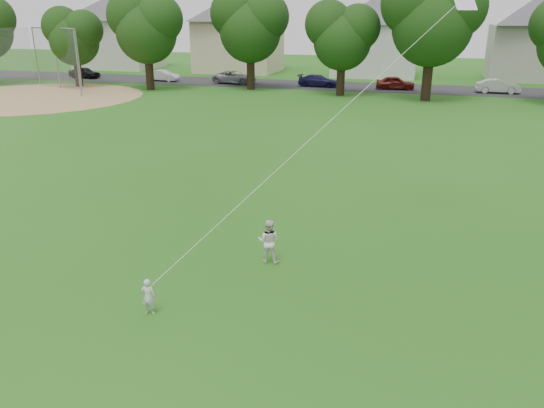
# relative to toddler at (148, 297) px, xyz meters

# --- Properties ---
(ground) EXTENTS (160.00, 160.00, 0.00)m
(ground) POSITION_rel_toddler_xyz_m (0.35, 0.01, -0.46)
(ground) COLOR #215413
(ground) RESTS_ON ground
(street) EXTENTS (90.00, 7.00, 0.01)m
(street) POSITION_rel_toddler_xyz_m (0.35, 42.01, -0.45)
(street) COLOR #2D2D30
(street) RESTS_ON ground
(dirt_infield) EXTENTS (18.00, 18.00, 0.02)m
(dirt_infield) POSITION_rel_toddler_xyz_m (-25.65, 28.01, -0.45)
(dirt_infield) COLOR #9E7F51
(dirt_infield) RESTS_ON ground
(toddler) EXTENTS (0.36, 0.27, 0.92)m
(toddler) POSITION_rel_toddler_xyz_m (0.00, 0.00, 0.00)
(toddler) COLOR silver
(toddler) RESTS_ON ground
(older_boy) EXTENTS (0.62, 0.48, 1.28)m
(older_boy) POSITION_rel_toddler_xyz_m (1.94, 3.43, 0.18)
(older_boy) COLOR silver
(older_boy) RESTS_ON ground
(kite) EXTENTS (3.87, 4.70, 12.57)m
(kite) POSITION_rel_toddler_xyz_m (3.34, 4.24, 3.43)
(kite) COLOR white
(kite) RESTS_ON ground
(baseball_backstop) EXTENTS (11.60, 5.17, 5.35)m
(baseball_backstop) POSITION_rel_toddler_xyz_m (-27.26, 33.02, 2.21)
(baseball_backstop) COLOR gray
(baseball_backstop) RESTS_ON ground
(tree_row) EXTENTS (80.46, 8.46, 10.16)m
(tree_row) POSITION_rel_toddler_xyz_m (3.91, 35.77, 5.49)
(tree_row) COLOR black
(tree_row) RESTS_ON ground
(parked_cars) EXTENTS (71.13, 2.33, 1.22)m
(parked_cars) POSITION_rel_toddler_xyz_m (4.84, 41.01, 0.14)
(parked_cars) COLOR black
(parked_cars) RESTS_ON ground
(house_row) EXTENTS (77.07, 13.52, 10.46)m
(house_row) POSITION_rel_toddler_xyz_m (-1.73, 52.01, 4.73)
(house_row) COLOR beige
(house_row) RESTS_ON ground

